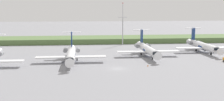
{
  "coord_description": "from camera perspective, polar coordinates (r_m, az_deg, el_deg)",
  "views": [
    {
      "loc": [
        -11.03,
        -85.85,
        18.2
      ],
      "look_at": [
        0.0,
        16.34,
        3.0
      ],
      "focal_mm": 48.14,
      "sensor_mm": 36.0,
      "label": 1
    }
  ],
  "objects": [
    {
      "name": "regional_jet_fourth",
      "position": [
        125.82,
        16.83,
        0.9
      ],
      "size": [
        22.81,
        31.0,
        9.0
      ],
      "color": "white",
      "rests_on": "ground"
    },
    {
      "name": "antenna_mast",
      "position": [
        142.54,
        2.04,
        4.43
      ],
      "size": [
        4.4,
        0.5,
        19.9
      ],
      "color": "#B2B2B7",
      "rests_on": "ground"
    },
    {
      "name": "regional_jet_second",
      "position": [
        99.98,
        -7.77,
        -0.68
      ],
      "size": [
        22.81,
        31.0,
        9.0
      ],
      "color": "white",
      "rests_on": "ground"
    },
    {
      "name": "regional_jet_third",
      "position": [
        111.56,
        6.71,
        0.28
      ],
      "size": [
        22.81,
        31.0,
        9.0
      ],
      "color": "white",
      "rests_on": "ground"
    },
    {
      "name": "safety_cone_front_marker",
      "position": [
        92.43,
        6.83,
        -2.83
      ],
      "size": [
        0.44,
        0.44,
        0.55
      ],
      "primitive_type": "cone",
      "color": "orange",
      "rests_on": "ground"
    },
    {
      "name": "grass_berm",
      "position": [
        153.9,
        -2.01,
        2.09
      ],
      "size": [
        320.0,
        20.0,
        2.54
      ],
      "primitive_type": "cube",
      "color": "#597542",
      "rests_on": "ground"
    },
    {
      "name": "ground_plane",
      "position": [
        117.79,
        -0.71,
        -0.48
      ],
      "size": [
        500.0,
        500.0,
        0.0
      ],
      "primitive_type": "plane",
      "color": "gray"
    }
  ]
}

